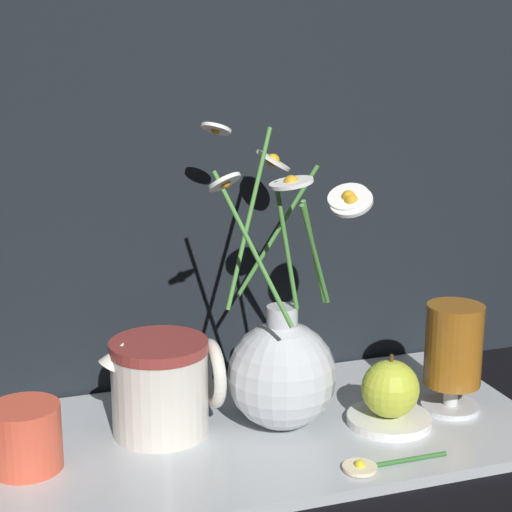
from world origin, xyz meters
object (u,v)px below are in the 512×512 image
tea_glass (453,349)px  ceramic_pitcher (162,382)px  vase_with_flowers (282,366)px  orange_fruit (390,389)px  yellow_mug (23,437)px

tea_glass → ceramic_pitcher: bearing=171.7°
vase_with_flowers → orange_fruit: size_ratio=4.60×
vase_with_flowers → orange_fruit: vase_with_flowers is taller
vase_with_flowers → tea_glass: 0.21m
tea_glass → orange_fruit: size_ratio=1.75×
vase_with_flowers → yellow_mug: size_ratio=4.07×
ceramic_pitcher → tea_glass: tea_glass is taller
vase_with_flowers → ceramic_pitcher: 0.13m
vase_with_flowers → yellow_mug: vase_with_flowers is taller
orange_fruit → vase_with_flowers: bearing=163.2°
vase_with_flowers → yellow_mug: (-0.29, -0.01, -0.04)m
vase_with_flowers → ceramic_pitcher: size_ratio=2.55×
tea_glass → vase_with_flowers: bearing=173.7°
ceramic_pitcher → tea_glass: size_ratio=1.03×
yellow_mug → ceramic_pitcher: ceramic_pitcher is taller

